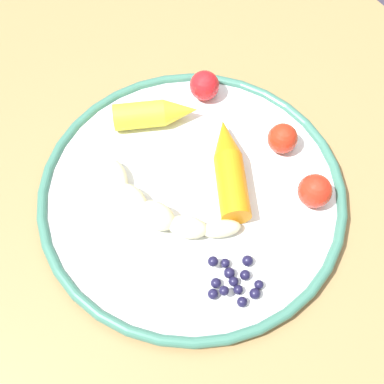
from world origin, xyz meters
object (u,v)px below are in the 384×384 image
object	(u,v)px
plate	(192,193)
blueberry_pile	(234,280)
tomato_mid	(315,191)
dining_table	(155,233)
carrot_yellow	(156,114)
carrot_orange	(229,167)
tomato_near	(204,86)
tomato_far	(283,138)
banana	(161,210)

from	to	relation	value
plate	blueberry_pile	world-z (taller)	blueberry_pile
blueberry_pile	tomato_mid	size ratio (longest dim) A/B	1.65
blueberry_pile	dining_table	bearing A→B (deg)	97.01
carrot_yellow	blueberry_pile	bearing A→B (deg)	-101.63
carrot_orange	tomato_near	xyz separation A→B (m)	(0.04, 0.11, 0.00)
carrot_yellow	dining_table	bearing A→B (deg)	-126.91
dining_table	tomato_mid	xyz separation A→B (m)	(0.15, -0.11, 0.12)
tomato_near	plate	bearing A→B (deg)	-130.65
tomato_near	tomato_far	bearing A→B (deg)	-75.68
dining_table	tomato_near	xyz separation A→B (m)	(0.13, 0.08, 0.12)
tomato_mid	tomato_far	bearing A→B (deg)	78.01
plate	blueberry_pile	distance (m)	0.12
tomato_far	carrot_orange	bearing A→B (deg)	176.83
carrot_orange	tomato_far	xyz separation A→B (m)	(0.07, -0.00, 0.00)
carrot_orange	carrot_yellow	world-z (taller)	carrot_orange
banana	tomato_mid	world-z (taller)	tomato_mid
plate	banana	size ratio (longest dim) A/B	2.18
plate	tomato_mid	world-z (taller)	tomato_mid
banana	dining_table	bearing A→B (deg)	84.44
carrot_orange	dining_table	bearing A→B (deg)	162.39
tomato_near	carrot_yellow	bearing A→B (deg)	-179.15
tomato_mid	tomato_near	bearing A→B (deg)	94.12
dining_table	banana	world-z (taller)	banana
carrot_yellow	blueberry_pile	distance (m)	0.23
blueberry_pile	tomato_near	size ratio (longest dim) A/B	1.68
carrot_yellow	plate	bearing A→B (deg)	-100.65
banana	carrot_yellow	bearing A→B (deg)	59.93
dining_table	carrot_orange	size ratio (longest dim) A/B	7.40
plate	blueberry_pile	bearing A→B (deg)	-102.54
carrot_yellow	tomato_mid	distance (m)	0.21
carrot_yellow	tomato_far	size ratio (longest dim) A/B	2.94
carrot_orange	tomato_near	distance (m)	0.12
banana	carrot_orange	xyz separation A→B (m)	(0.09, 0.00, 0.00)
dining_table	carrot_orange	xyz separation A→B (m)	(0.09, -0.03, 0.12)
dining_table	plate	distance (m)	0.11
dining_table	carrot_yellow	bearing A→B (deg)	53.09
plate	tomato_far	distance (m)	0.12
banana	carrot_yellow	distance (m)	0.13
tomato_mid	plate	bearing A→B (deg)	141.73
carrot_orange	carrot_yellow	size ratio (longest dim) A/B	1.23
dining_table	carrot_yellow	distance (m)	0.16
banana	carrot_yellow	xyz separation A→B (m)	(0.07, 0.11, 0.00)
carrot_yellow	blueberry_pile	size ratio (longest dim) A/B	1.68
tomato_near	carrot_orange	bearing A→B (deg)	-111.58
tomato_near	tomato_far	distance (m)	0.12
blueberry_pile	tomato_far	xyz separation A→B (m)	(0.15, 0.10, 0.01)
dining_table	blueberry_pile	size ratio (longest dim) A/B	15.37
tomato_far	carrot_yellow	bearing A→B (deg)	131.51
blueberry_pile	tomato_near	distance (m)	0.25
plate	tomato_mid	distance (m)	0.14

